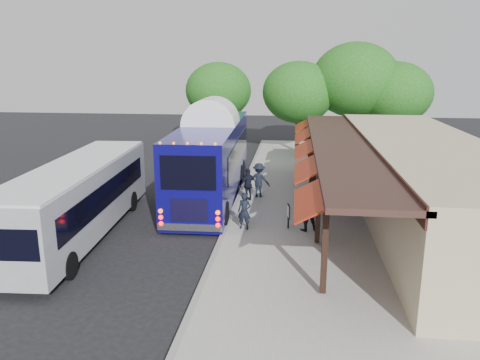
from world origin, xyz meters
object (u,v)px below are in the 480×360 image
at_px(ped_a, 244,211).
at_px(ped_b, 307,209).
at_px(ped_d, 259,180).
at_px(ped_c, 248,184).
at_px(sign_board, 288,212).
at_px(city_bus, 79,197).
at_px(coach_bus, 212,155).

xyz_separation_m(ped_a, ped_b, (2.55, 0.13, 0.15)).
bearing_deg(ped_a, ped_d, 94.95).
relative_size(ped_c, ped_d, 0.94).
distance_m(ped_a, ped_c, 4.12).
relative_size(ped_a, sign_board, 1.47).
height_order(city_bus, ped_c, city_bus).
height_order(city_bus, ped_a, city_bus).
relative_size(city_bus, ped_c, 6.82).
bearing_deg(sign_board, coach_bus, 116.67).
height_order(ped_b, ped_c, ped_b).
height_order(ped_a, ped_d, ped_d).
xyz_separation_m(ped_b, ped_c, (-2.80, 3.98, -0.09)).
distance_m(city_bus, ped_a, 6.70).
xyz_separation_m(coach_bus, ped_c, (2.05, -1.31, -1.21)).
xyz_separation_m(ped_b, ped_d, (-2.32, 4.69, -0.03)).
bearing_deg(ped_a, city_bus, -162.45).
distance_m(ped_a, ped_b, 2.56).
height_order(city_bus, sign_board, city_bus).
distance_m(ped_a, ped_d, 4.83).
xyz_separation_m(coach_bus, city_bus, (-4.26, -6.56, -0.53)).
xyz_separation_m(ped_a, sign_board, (1.81, 0.26, -0.06)).
bearing_deg(ped_c, ped_a, 50.13).
xyz_separation_m(ped_c, sign_board, (2.06, -3.85, -0.13)).
bearing_deg(coach_bus, ped_d, -14.94).
bearing_deg(ped_c, coach_bus, -75.85).
distance_m(ped_a, sign_board, 1.83).
bearing_deg(sign_board, city_bus, 177.67).
xyz_separation_m(coach_bus, ped_d, (2.53, -0.60, -1.16)).
xyz_separation_m(coach_bus, sign_board, (4.11, -5.16, -1.34)).
height_order(coach_bus, ped_d, coach_bus).
bearing_deg(city_bus, coach_bus, 53.74).
bearing_deg(ped_d, city_bus, 49.69).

